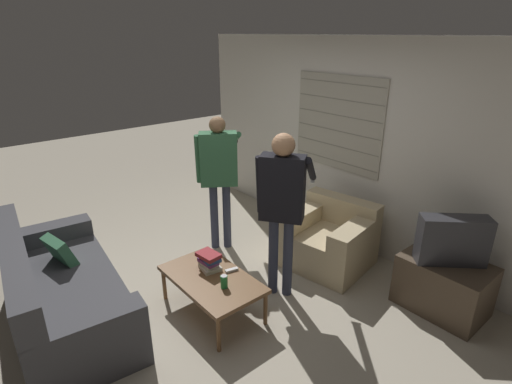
{
  "coord_description": "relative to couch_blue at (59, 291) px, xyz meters",
  "views": [
    {
      "loc": [
        3.0,
        -1.95,
        2.58
      ],
      "look_at": [
        0.0,
        0.59,
        1.0
      ],
      "focal_mm": 28.0,
      "sensor_mm": 36.0,
      "label": 1
    }
  ],
  "objects": [
    {
      "name": "person_left_standing",
      "position": [
        -0.17,
        1.98,
        0.76
      ],
      "size": [
        0.59,
        0.81,
        1.68
      ],
      "rotation": [
        0.0,
        0.0,
        0.97
      ],
      "color": "#33384C",
      "rests_on": "ground_plane"
    },
    {
      "name": "armchair_beige",
      "position": [
        0.98,
        2.73,
        -0.0
      ],
      "size": [
        1.05,
        0.99,
        0.75
      ],
      "rotation": [
        0.0,
        0.0,
        3.3
      ],
      "color": "#C6B289",
      "rests_on": "ground_plane"
    },
    {
      "name": "wall_back",
      "position": [
        0.59,
        3.37,
        0.97
      ],
      "size": [
        5.2,
        0.08,
        2.55
      ],
      "color": "silver",
      "rests_on": "ground_plane"
    },
    {
      "name": "tv",
      "position": [
        2.27,
        2.92,
        0.46
      ],
      "size": [
        0.58,
        0.59,
        0.47
      ],
      "rotation": [
        0.0,
        0.0,
        3.93
      ],
      "color": "#2D2D33",
      "rests_on": "tv_stand"
    },
    {
      "name": "book_stack",
      "position": [
        0.7,
        1.23,
        0.17
      ],
      "size": [
        0.24,
        0.2,
        0.18
      ],
      "color": "beige",
      "rests_on": "coffee_table"
    },
    {
      "name": "spare_remote",
      "position": [
        0.88,
        1.37,
        0.09
      ],
      "size": [
        0.07,
        0.14,
        0.02
      ],
      "rotation": [
        0.0,
        0.0,
        -0.23
      ],
      "color": "white",
      "rests_on": "coffee_table"
    },
    {
      "name": "coffee_table",
      "position": [
        0.84,
        1.16,
        0.04
      ],
      "size": [
        1.04,
        0.62,
        0.39
      ],
      "color": "brown",
      "rests_on": "ground_plane"
    },
    {
      "name": "tv_stand",
      "position": [
        2.27,
        2.92,
        -0.05
      ],
      "size": [
        0.8,
        0.55,
        0.53
      ],
      "color": "#4C3D2D",
      "rests_on": "ground_plane"
    },
    {
      "name": "soda_can",
      "position": [
        1.05,
        1.16,
        0.14
      ],
      "size": [
        0.07,
        0.07,
        0.13
      ],
      "color": "#238E47",
      "rests_on": "coffee_table"
    },
    {
      "name": "person_right_standing",
      "position": [
        1.04,
        1.88,
        0.79
      ],
      "size": [
        0.52,
        0.81,
        1.73
      ],
      "rotation": [
        0.0,
        0.0,
        0.62
      ],
      "color": "#33384C",
      "rests_on": "ground_plane"
    },
    {
      "name": "ground_plane",
      "position": [
        0.59,
        1.34,
        -0.31
      ],
      "size": [
        16.0,
        16.0,
        0.0
      ],
      "primitive_type": "plane",
      "color": "#B2A893"
    },
    {
      "name": "couch_blue",
      "position": [
        0.0,
        0.0,
        0.0
      ],
      "size": [
        2.17,
        1.12,
        0.88
      ],
      "rotation": [
        0.0,
        0.0,
        -0.11
      ],
      "color": "#424247",
      "rests_on": "ground_plane"
    }
  ]
}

